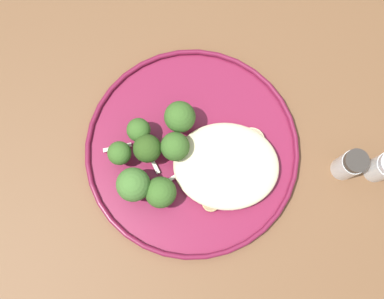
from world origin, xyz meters
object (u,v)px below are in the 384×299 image
Objects in this scene: salt_shaker at (383,167)px; broccoli_floret_split_head at (161,192)px; seared_scallop_tiny_bay at (211,203)px; seared_scallop_half_hidden at (216,177)px; broccoli_floret_small_sprig at (147,149)px; broccoli_floret_near_rim at (133,185)px; seared_scallop_on_noodles at (251,139)px; broccoli_floret_tall_stalk at (180,117)px; dinner_plate at (192,151)px; broccoli_floret_beside_noodles at (139,128)px; pepper_shaker at (349,165)px; broccoli_floret_center_pile at (175,147)px; seared_scallop_center_golden at (228,163)px; broccoli_floret_front_edge at (120,154)px.

broccoli_floret_split_head is at bearing 10.44° from salt_shaker.
seared_scallop_half_hidden is (-0.01, -0.03, 0.00)m from seared_scallop_tiny_bay.
broccoli_floret_near_rim is (0.01, 0.05, 0.00)m from broccoli_floret_small_sprig.
seared_scallop_half_hidden is at bearing -98.39° from seared_scallop_tiny_bay.
seared_scallop_on_noodles is at bearing -168.81° from broccoli_floret_small_sprig.
broccoli_floret_tall_stalk is at bearing -53.69° from seared_scallop_half_hidden.
seared_scallop_on_noodles is at bearing -165.90° from dinner_plate.
broccoli_floret_beside_noodles is 0.79× the size of broccoli_floret_near_rim.
seared_scallop_on_noodles reaches higher than dinner_plate.
seared_scallop_tiny_bay is (-0.03, 0.07, 0.01)m from dinner_plate.
seared_scallop_tiny_bay is 0.12m from broccoli_floret_tall_stalk.
broccoli_floret_small_sprig is (0.06, 0.01, 0.04)m from dinner_plate.
pepper_shaker reaches higher than seared_scallop_half_hidden.
seared_scallop_tiny_bay is 0.35× the size of salt_shaker.
salt_shaker is 1.00× the size of pepper_shaker.
seared_scallop_tiny_bay is at bearing 114.11° from broccoli_floret_tall_stalk.
broccoli_floret_split_head is (0.11, 0.08, 0.02)m from seared_scallop_on_noodles.
broccoli_floret_small_sprig is 0.89× the size of broccoli_floret_tall_stalk.
pepper_shaker is at bearing 178.30° from broccoli_floret_center_pile.
seared_scallop_tiny_bay is at bearing 70.17° from seared_scallop_center_golden.
broccoli_floret_split_head is at bearing 79.72° from broccoli_floret_tall_stalk.
broccoli_floret_near_rim reaches higher than seared_scallop_center_golden.
seared_scallop_center_golden is (0.03, 0.04, 0.00)m from seared_scallop_on_noodles.
pepper_shaker is (-0.16, -0.01, 0.01)m from seared_scallop_center_golden.
broccoli_floret_front_edge is 0.09m from broccoli_floret_tall_stalk.
salt_shaker is (-0.32, 0.03, -0.01)m from broccoli_floret_beside_noodles.
pepper_shaker is at bearing 177.30° from dinner_plate.
broccoli_floret_front_edge is 0.81× the size of broccoli_floret_tall_stalk.
dinner_plate is 5.99× the size of broccoli_floret_beside_noodles.
dinner_plate is at bearing -170.61° from broccoli_floret_front_edge.
broccoli_floret_beside_noodles is at bearing -122.30° from broccoli_floret_front_edge.
broccoli_floret_beside_noodles is 0.08m from broccoli_floret_near_rim.
pepper_shaker is (-0.28, -0.05, -0.02)m from broccoli_floret_near_rim.
seared_scallop_tiny_bay is 0.48× the size of broccoli_floret_front_edge.
salt_shaker is at bearing 170.26° from broccoli_floret_tall_stalk.
broccoli_floret_split_head is (0.04, 0.06, 0.03)m from dinner_plate.
seared_scallop_tiny_bay is 0.11m from broccoli_floret_small_sprig.
dinner_plate is at bearing -17.38° from seared_scallop_center_golden.
broccoli_floret_front_edge is (0.09, 0.02, 0.03)m from dinner_plate.
seared_scallop_center_golden reaches higher than dinner_plate.
broccoli_floret_near_rim is (-0.00, 0.08, 0.01)m from broccoli_floret_beside_noodles.
broccoli_floret_center_pile is at bearing -103.64° from broccoli_floret_split_head.
seared_scallop_tiny_bay is 0.14m from broccoli_floret_beside_noodles.
broccoli_floret_split_head is (-0.06, 0.05, 0.00)m from broccoli_floret_front_edge.
seared_scallop_tiny_bay is 0.38× the size of broccoli_floret_near_rim.
broccoli_floret_beside_noodles is 0.28m from pepper_shaker.
salt_shaker is at bearing 180.00° from pepper_shaker.
broccoli_floret_beside_noodles is (-0.02, -0.03, 0.00)m from broccoli_floret_front_edge.
pepper_shaker is at bearing -170.58° from broccoli_floret_near_rim.
broccoli_floret_front_edge is at bearing 9.39° from dinner_plate.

